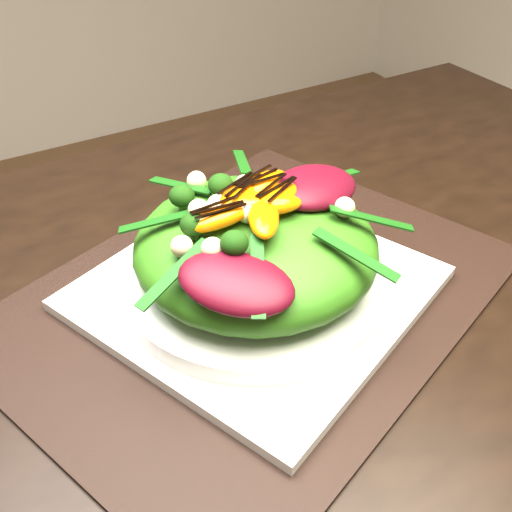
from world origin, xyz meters
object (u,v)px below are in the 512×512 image
lettuce_mound (256,246)px  orange_segment (227,193)px  plate_base (256,288)px  salad_bowl (256,276)px  dining_table (127,431)px  placemat (256,294)px

lettuce_mound → orange_segment: (-0.01, 0.03, 0.05)m
plate_base → salad_bowl: 0.02m
lettuce_mound → dining_table: bearing=-156.5°
salad_bowl → lettuce_mound: (-0.00, 0.00, 0.04)m
plate_base → salad_bowl: size_ratio=1.11×
dining_table → salad_bowl: size_ratio=6.17×
placemat → dining_table: bearing=-156.5°
plate_base → lettuce_mound: bearing=45.0°
placemat → plate_base: (-0.00, 0.00, 0.01)m
dining_table → salad_bowl: bearing=23.5°
salad_bowl → lettuce_mound: bearing=135.0°
salad_bowl → orange_segment: bearing=114.0°
plate_base → dining_table: bearing=-156.5°
placemat → orange_segment: orange_segment is taller
dining_table → plate_base: (0.16, 0.07, 0.03)m
salad_bowl → lettuce_mound: size_ratio=1.14×
dining_table → lettuce_mound: 0.20m
plate_base → orange_segment: size_ratio=4.38×
salad_bowl → orange_segment: 0.09m
placemat → salad_bowl: size_ratio=1.85×
dining_table → salad_bowl: dining_table is taller
lettuce_mound → orange_segment: bearing=114.0°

